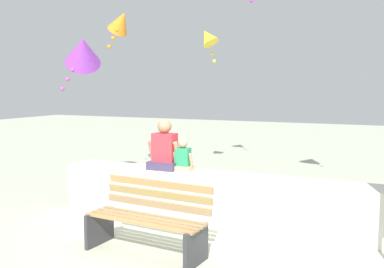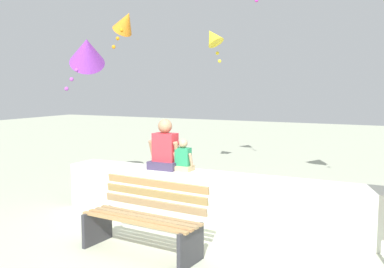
# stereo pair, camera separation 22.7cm
# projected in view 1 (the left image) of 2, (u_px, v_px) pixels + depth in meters

# --- Properties ---
(ground_plane) EXTENTS (40.00, 40.00, 0.00)m
(ground_plane) POSITION_uv_depth(u_px,v_px,m) (189.00, 239.00, 5.94)
(ground_plane) COLOR #A9B098
(seawall_ledge) EXTENTS (5.07, 0.59, 0.75)m
(seawall_ledge) POSITION_uv_depth(u_px,v_px,m) (212.00, 197.00, 6.68)
(seawall_ledge) COLOR silver
(seawall_ledge) RESTS_ON ground
(park_bench) EXTENTS (1.61, 0.74, 0.88)m
(park_bench) POSITION_uv_depth(u_px,v_px,m) (148.00, 220.00, 5.41)
(park_bench) COLOR #9D794B
(park_bench) RESTS_ON ground
(person_adult) EXTENTS (0.53, 0.39, 0.81)m
(person_adult) POSITION_uv_depth(u_px,v_px,m) (165.00, 150.00, 6.98)
(person_adult) COLOR #39304F
(person_adult) RESTS_ON seawall_ledge
(person_child) EXTENTS (0.33, 0.25, 0.51)m
(person_child) POSITION_uv_depth(u_px,v_px,m) (183.00, 158.00, 6.86)
(person_child) COLOR tan
(person_child) RESTS_ON seawall_ledge
(kite_yellow) EXTENTS (0.58, 0.57, 0.83)m
(kite_yellow) POSITION_uv_depth(u_px,v_px,m) (208.00, 37.00, 9.96)
(kite_yellow) COLOR yellow
(kite_purple) EXTENTS (1.10, 1.13, 1.21)m
(kite_purple) POSITION_uv_depth(u_px,v_px,m) (83.00, 51.00, 8.26)
(kite_purple) COLOR purple
(kite_orange) EXTENTS (0.75, 0.65, 0.89)m
(kite_orange) POSITION_uv_depth(u_px,v_px,m) (121.00, 22.00, 9.13)
(kite_orange) COLOR orange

